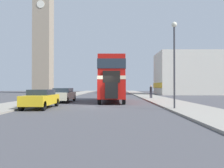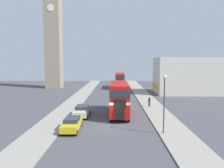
{
  "view_description": "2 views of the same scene",
  "coord_description": "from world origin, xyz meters",
  "px_view_note": "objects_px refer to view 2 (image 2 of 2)",
  "views": [
    {
      "loc": [
        1.4,
        -17.58,
        1.59
      ],
      "look_at": [
        1.18,
        5.37,
        1.85
      ],
      "focal_mm": 35.0,
      "sensor_mm": 36.0,
      "label": 1
    },
    {
      "loc": [
        0.6,
        -24.17,
        7.21
      ],
      "look_at": [
        0.0,
        21.23,
        2.69
      ],
      "focal_mm": 35.0,
      "sensor_mm": 36.0,
      "label": 2
    }
  ],
  "objects_px": {
    "car_parked_mid": "(82,111)",
    "pedestrian_walking": "(149,101)",
    "church_tower": "(53,18)",
    "double_decker_bus": "(119,96)",
    "car_parked_near": "(72,124)",
    "street_lamp": "(164,95)",
    "bus_distant": "(120,79)"
  },
  "relations": [
    {
      "from": "double_decker_bus",
      "to": "car_parked_near",
      "type": "bearing_deg",
      "value": -126.11
    },
    {
      "from": "pedestrian_walking",
      "to": "church_tower",
      "type": "distance_m",
      "value": 39.34
    },
    {
      "from": "car_parked_mid",
      "to": "car_parked_near",
      "type": "bearing_deg",
      "value": -91.39
    },
    {
      "from": "bus_distant",
      "to": "pedestrian_walking",
      "type": "relative_size",
      "value": 6.17
    },
    {
      "from": "double_decker_bus",
      "to": "church_tower",
      "type": "bearing_deg",
      "value": 119.1
    },
    {
      "from": "car_parked_near",
      "to": "street_lamp",
      "type": "height_order",
      "value": "street_lamp"
    },
    {
      "from": "car_parked_near",
      "to": "car_parked_mid",
      "type": "relative_size",
      "value": 0.9
    },
    {
      "from": "church_tower",
      "to": "car_parked_near",
      "type": "bearing_deg",
      "value": -72.1
    },
    {
      "from": "bus_distant",
      "to": "car_parked_near",
      "type": "bearing_deg",
      "value": -98.76
    },
    {
      "from": "street_lamp",
      "to": "church_tower",
      "type": "relative_size",
      "value": 0.15
    },
    {
      "from": "car_parked_mid",
      "to": "street_lamp",
      "type": "relative_size",
      "value": 0.79
    },
    {
      "from": "car_parked_near",
      "to": "street_lamp",
      "type": "distance_m",
      "value": 10.03
    },
    {
      "from": "car_parked_near",
      "to": "church_tower",
      "type": "distance_m",
      "value": 44.7
    },
    {
      "from": "double_decker_bus",
      "to": "church_tower",
      "type": "height_order",
      "value": "church_tower"
    },
    {
      "from": "double_decker_bus",
      "to": "bus_distant",
      "type": "distance_m",
      "value": 31.11
    },
    {
      "from": "double_decker_bus",
      "to": "pedestrian_walking",
      "type": "bearing_deg",
      "value": 45.99
    },
    {
      "from": "double_decker_bus",
      "to": "car_parked_near",
      "type": "relative_size",
      "value": 2.22
    },
    {
      "from": "car_parked_near",
      "to": "double_decker_bus",
      "type": "bearing_deg",
      "value": 53.89
    },
    {
      "from": "car_parked_mid",
      "to": "church_tower",
      "type": "height_order",
      "value": "church_tower"
    },
    {
      "from": "double_decker_bus",
      "to": "car_parked_near",
      "type": "distance_m",
      "value": 8.9
    },
    {
      "from": "car_parked_near",
      "to": "street_lamp",
      "type": "bearing_deg",
      "value": -6.7
    },
    {
      "from": "bus_distant",
      "to": "street_lamp",
      "type": "bearing_deg",
      "value": -84.82
    },
    {
      "from": "double_decker_bus",
      "to": "car_parked_mid",
      "type": "height_order",
      "value": "double_decker_bus"
    },
    {
      "from": "pedestrian_walking",
      "to": "church_tower",
      "type": "relative_size",
      "value": 0.04
    },
    {
      "from": "church_tower",
      "to": "car_parked_mid",
      "type": "bearing_deg",
      "value": -68.73
    },
    {
      "from": "street_lamp",
      "to": "car_parked_mid",
      "type": "bearing_deg",
      "value": 141.77
    },
    {
      "from": "double_decker_bus",
      "to": "car_parked_near",
      "type": "xyz_separation_m",
      "value": [
        -5.12,
        -7.03,
        -1.88
      ]
    },
    {
      "from": "double_decker_bus",
      "to": "bus_distant",
      "type": "xyz_separation_m",
      "value": [
        0.75,
        31.1,
        -0.03
      ]
    },
    {
      "from": "car_parked_mid",
      "to": "pedestrian_walking",
      "type": "relative_size",
      "value": 2.86
    },
    {
      "from": "car_parked_mid",
      "to": "pedestrian_walking",
      "type": "xyz_separation_m",
      "value": [
        9.94,
        5.97,
        0.29
      ]
    },
    {
      "from": "bus_distant",
      "to": "church_tower",
      "type": "xyz_separation_m",
      "value": [
        -18.37,
        0.55,
        16.76
      ]
    },
    {
      "from": "double_decker_bus",
      "to": "street_lamp",
      "type": "relative_size",
      "value": 1.58
    }
  ]
}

